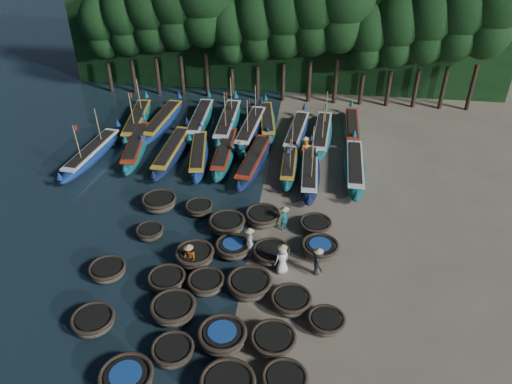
# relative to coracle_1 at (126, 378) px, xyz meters

# --- Properties ---
(ground) EXTENTS (120.00, 120.00, 0.00)m
(ground) POSITION_rel_coracle_1_xyz_m (3.85, 10.18, -0.44)
(ground) COLOR gray
(ground) RESTS_ON ground
(foliage_wall) EXTENTS (40.00, 3.00, 10.00)m
(foliage_wall) POSITION_rel_coracle_1_xyz_m (3.85, 33.68, 4.56)
(foliage_wall) COLOR black
(foliage_wall) RESTS_ON ground
(coracle_1) EXTENTS (2.81, 2.81, 0.75)m
(coracle_1) POSITION_rel_coracle_1_xyz_m (0.00, 0.00, 0.00)
(coracle_1) COLOR brown
(coracle_1) RESTS_ON ground
(coracle_2) EXTENTS (2.01, 2.01, 0.67)m
(coracle_2) POSITION_rel_coracle_1_xyz_m (1.52, 1.63, -0.05)
(coracle_2) COLOR brown
(coracle_2) RESTS_ON ground
(coracle_4) EXTENTS (2.24, 2.24, 0.74)m
(coracle_4) POSITION_rel_coracle_1_xyz_m (6.49, 0.73, -0.01)
(coracle_4) COLOR brown
(coracle_4) RESTS_ON ground
(coracle_5) EXTENTS (2.43, 2.43, 0.70)m
(coracle_5) POSITION_rel_coracle_1_xyz_m (-2.60, 2.80, -0.04)
(coracle_5) COLOR brown
(coracle_5) RESTS_ON ground
(coracle_6) EXTENTS (2.52, 2.52, 0.84)m
(coracle_6) POSITION_rel_coracle_1_xyz_m (0.93, 3.91, 0.05)
(coracle_6) COLOR brown
(coracle_6) RESTS_ON ground
(coracle_7) EXTENTS (2.27, 2.27, 0.85)m
(coracle_7) POSITION_rel_coracle_1_xyz_m (3.54, 2.60, 0.06)
(coracle_7) COLOR brown
(coracle_7) RESTS_ON ground
(coracle_8) EXTENTS (2.56, 2.56, 0.72)m
(coracle_8) POSITION_rel_coracle_1_xyz_m (5.82, 2.75, -0.02)
(coracle_8) COLOR brown
(coracle_8) RESTS_ON ground
(coracle_9) EXTENTS (2.19, 2.19, 0.66)m
(coracle_9) POSITION_rel_coracle_1_xyz_m (8.16, 4.16, -0.06)
(coracle_9) COLOR brown
(coracle_9) RESTS_ON ground
(coracle_10) EXTENTS (2.39, 2.39, 0.67)m
(coracle_10) POSITION_rel_coracle_1_xyz_m (-3.23, 6.20, -0.05)
(coracle_10) COLOR brown
(coracle_10) RESTS_ON ground
(coracle_11) EXTENTS (2.32, 2.32, 0.68)m
(coracle_11) POSITION_rel_coracle_1_xyz_m (0.04, 5.91, -0.05)
(coracle_11) COLOR brown
(coracle_11) RESTS_ON ground
(coracle_12) EXTENTS (1.98, 1.98, 0.71)m
(coracle_12) POSITION_rel_coracle_1_xyz_m (2.08, 5.92, -0.03)
(coracle_12) COLOR brown
(coracle_12) RESTS_ON ground
(coracle_13) EXTENTS (2.32, 2.32, 0.83)m
(coracle_13) POSITION_rel_coracle_1_xyz_m (4.29, 6.02, 0.04)
(coracle_13) COLOR brown
(coracle_13) RESTS_ON ground
(coracle_14) EXTENTS (2.04, 2.04, 0.73)m
(coracle_14) POSITION_rel_coracle_1_xyz_m (6.44, 5.21, -0.02)
(coracle_14) COLOR brown
(coracle_14) RESTS_ON ground
(coracle_15) EXTENTS (1.63, 1.63, 0.65)m
(coracle_15) POSITION_rel_coracle_1_xyz_m (-2.00, 9.60, -0.06)
(coracle_15) COLOR brown
(coracle_15) RESTS_ON ground
(coracle_16) EXTENTS (2.28, 2.28, 0.84)m
(coracle_16) POSITION_rel_coracle_1_xyz_m (1.06, 7.80, 0.05)
(coracle_16) COLOR brown
(coracle_16) RESTS_ON ground
(coracle_17) EXTENTS (2.03, 2.03, 0.80)m
(coracle_17) POSITION_rel_coracle_1_xyz_m (3.00, 8.72, 0.03)
(coracle_17) COLOR brown
(coracle_17) RESTS_ON ground
(coracle_18) EXTENTS (2.44, 2.44, 0.70)m
(coracle_18) POSITION_rel_coracle_1_xyz_m (5.12, 8.64, -0.03)
(coracle_18) COLOR brown
(coracle_18) RESTS_ON ground
(coracle_19) EXTENTS (2.41, 2.41, 0.76)m
(coracle_19) POSITION_rel_coracle_1_xyz_m (7.75, 9.32, 0.01)
(coracle_19) COLOR brown
(coracle_19) RESTS_ON ground
(coracle_20) EXTENTS (2.21, 2.21, 0.80)m
(coracle_20) POSITION_rel_coracle_1_xyz_m (-2.30, 12.48, 0.02)
(coracle_20) COLOR brown
(coracle_20) RESTS_ON ground
(coracle_21) EXTENTS (1.86, 1.86, 0.66)m
(coracle_21) POSITION_rel_coracle_1_xyz_m (0.28, 12.28, -0.06)
(coracle_21) COLOR brown
(coracle_21) RESTS_ON ground
(coracle_22) EXTENTS (2.34, 2.34, 0.84)m
(coracle_22) POSITION_rel_coracle_1_xyz_m (2.29, 10.77, 0.05)
(coracle_22) COLOR brown
(coracle_22) RESTS_ON ground
(coracle_23) EXTENTS (2.13, 2.13, 0.79)m
(coracle_23) POSITION_rel_coracle_1_xyz_m (4.29, 11.78, 0.02)
(coracle_23) COLOR brown
(coracle_23) RESTS_ON ground
(coracle_24) EXTENTS (1.93, 1.93, 0.68)m
(coracle_24) POSITION_rel_coracle_1_xyz_m (7.45, 11.44, -0.05)
(coracle_24) COLOR brown
(coracle_24) RESTS_ON ground
(long_boat_0) EXTENTS (2.51, 8.40, 3.60)m
(long_boat_0) POSITION_rel_coracle_1_xyz_m (-8.79, 17.61, 0.14)
(long_boat_0) COLOR navy
(long_boat_0) RESTS_ON ground
(long_boat_1) EXTENTS (2.68, 8.28, 1.47)m
(long_boat_1) POSITION_rel_coracle_1_xyz_m (-6.01, 19.12, 0.13)
(long_boat_1) COLOR #105B59
(long_boat_1) RESTS_ON ground
(long_boat_2) EXTENTS (1.76, 8.38, 1.48)m
(long_boat_2) POSITION_rel_coracle_1_xyz_m (-3.16, 18.66, 0.13)
(long_boat_2) COLOR #0F1F38
(long_boat_2) RESTS_ON ground
(long_boat_3) EXTENTS (2.61, 7.64, 1.36)m
(long_boat_3) POSITION_rel_coracle_1_xyz_m (-1.16, 18.51, 0.08)
(long_boat_3) COLOR navy
(long_boat_3) RESTS_ON ground
(long_boat_4) EXTENTS (1.67, 8.17, 1.44)m
(long_boat_4) POSITION_rel_coracle_1_xyz_m (0.65, 19.04, 0.11)
(long_boat_4) COLOR #105B59
(long_boat_4) RESTS_ON ground
(long_boat_5) EXTENTS (2.48, 8.30, 1.47)m
(long_boat_5) POSITION_rel_coracle_1_xyz_m (2.93, 18.14, 0.13)
(long_boat_5) COLOR #0F1F38
(long_boat_5) RESTS_ON ground
(long_boat_6) EXTENTS (1.33, 7.26, 3.08)m
(long_boat_6) POSITION_rel_coracle_1_xyz_m (5.42, 18.23, 0.05)
(long_boat_6) COLOR #105B59
(long_boat_6) RESTS_ON ground
(long_boat_7) EXTENTS (1.59, 8.08, 3.43)m
(long_boat_7) POSITION_rel_coracle_1_xyz_m (6.88, 17.15, 0.11)
(long_boat_7) COLOR #0F1F38
(long_boat_7) RESTS_ON ground
(long_boat_8) EXTENTS (1.59, 8.40, 1.48)m
(long_boat_8) POSITION_rel_coracle_1_xyz_m (9.94, 18.07, 0.13)
(long_boat_8) COLOR #105B59
(long_boat_8) RESTS_ON ground
(long_boat_9) EXTENTS (2.56, 8.64, 3.70)m
(long_boat_9) POSITION_rel_coracle_1_xyz_m (-7.28, 23.15, 0.15)
(long_boat_9) COLOR #105B59
(long_boat_9) RESTS_ON ground
(long_boat_10) EXTENTS (2.24, 8.60, 1.52)m
(long_boat_10) POSITION_rel_coracle_1_xyz_m (-5.25, 23.41, 0.14)
(long_boat_10) COLOR navy
(long_boat_10) RESTS_ON ground
(long_boat_11) EXTENTS (1.68, 8.49, 1.49)m
(long_boat_11) POSITION_rel_coracle_1_xyz_m (-2.29, 24.09, 0.13)
(long_boat_11) COLOR #105B59
(long_boat_11) RESTS_ON ground
(long_boat_12) EXTENTS (1.75, 9.19, 3.90)m
(long_boat_12) POSITION_rel_coracle_1_xyz_m (0.06, 23.74, 0.18)
(long_boat_12) COLOR #105B59
(long_boat_12) RESTS_ON ground
(long_boat_13) EXTENTS (2.23, 8.70, 3.71)m
(long_boat_13) POSITION_rel_coracle_1_xyz_m (2.03, 22.97, 0.15)
(long_boat_13) COLOR #0F1F38
(long_boat_13) RESTS_ON ground
(long_boat_14) EXTENTS (2.49, 7.74, 1.38)m
(long_boat_14) POSITION_rel_coracle_1_xyz_m (3.14, 24.58, 0.09)
(long_boat_14) COLOR #105B59
(long_boat_14) RESTS_ON ground
(long_boat_15) EXTENTS (2.27, 8.06, 1.43)m
(long_boat_15) POSITION_rel_coracle_1_xyz_m (5.64, 22.84, 0.11)
(long_boat_15) COLOR navy
(long_boat_15) RESTS_ON ground
(long_boat_16) EXTENTS (1.98, 8.51, 3.62)m
(long_boat_16) POSITION_rel_coracle_1_xyz_m (7.61, 22.73, 0.14)
(long_boat_16) COLOR #105B59
(long_boat_16) RESTS_ON ground
(long_boat_17) EXTENTS (1.37, 7.53, 1.33)m
(long_boat_17) POSITION_rel_coracle_1_xyz_m (9.95, 24.37, 0.07)
(long_boat_17) COLOR #105B59
(long_boat_17) RESTS_ON ground
(fisherman_0) EXTENTS (1.02, 0.98, 1.96)m
(fisherman_0) POSITION_rel_coracle_1_xyz_m (5.79, 7.65, 0.50)
(fisherman_0) COLOR white
(fisherman_0) RESTS_ON ground
(fisherman_1) EXTENTS (0.65, 0.64, 1.71)m
(fisherman_1) POSITION_rel_coracle_1_xyz_m (5.61, 11.33, 0.44)
(fisherman_1) COLOR #176260
(fisherman_1) RESTS_ON ground
(fisherman_2) EXTENTS (0.97, 0.95, 1.77)m
(fisherman_2) POSITION_rel_coracle_1_xyz_m (0.93, 7.23, 0.41)
(fisherman_2) COLOR #BB6119
(fisherman_2) RESTS_ON ground
(fisherman_3) EXTENTS (0.95, 1.20, 1.83)m
(fisherman_3) POSITION_rel_coracle_1_xyz_m (7.64, 7.75, 0.42)
(fisherman_3) COLOR black
(fisherman_3) RESTS_ON ground
(fisherman_4) EXTENTS (0.56, 1.09, 1.98)m
(fisherman_4) POSITION_rel_coracle_1_xyz_m (3.92, 8.75, 0.51)
(fisherman_4) COLOR white
(fisherman_4) RESTS_ON ground
(fisherman_5) EXTENTS (1.52, 1.48, 1.93)m
(fisherman_5) POSITION_rel_coracle_1_xyz_m (1.95, 18.52, 0.46)
(fisherman_5) COLOR #176260
(fisherman_5) RESTS_ON ground
(fisherman_6) EXTENTS (0.96, 1.03, 1.97)m
(fisherman_6) POSITION_rel_coracle_1_xyz_m (6.42, 19.72, 0.50)
(fisherman_6) COLOR #BB6119
(fisherman_6) RESTS_ON ground
(tree_0) EXTENTS (3.68, 3.68, 8.68)m
(tree_0) POSITION_rel_coracle_1_xyz_m (-12.15, 30.18, 5.53)
(tree_0) COLOR black
(tree_0) RESTS_ON ground
(tree_1) EXTENTS (4.09, 4.09, 9.65)m
(tree_1) POSITION_rel_coracle_1_xyz_m (-9.85, 30.18, 6.21)
(tree_1) COLOR black
(tree_1) RESTS_ON ground
(tree_2) EXTENTS (4.51, 4.51, 10.63)m
(tree_2) POSITION_rel_coracle_1_xyz_m (-7.55, 30.18, 6.89)
(tree_2) COLOR black
(tree_2) RESTS_ON ground
(tree_3) EXTENTS (4.92, 4.92, 11.60)m
(tree_3) POSITION_rel_coracle_1_xyz_m (-5.25, 30.18, 7.56)
(tree_3) COLOR black
(tree_3) RESTS_ON ground
(tree_5) EXTENTS (3.68, 3.68, 8.68)m
(tree_5) POSITION_rel_coracle_1_xyz_m (-0.65, 30.18, 5.53)
(tree_5) COLOR black
(tree_5) RESTS_ON ground
(tree_6) EXTENTS (4.09, 4.09, 9.65)m
(tree_6) POSITION_rel_coracle_1_xyz_m (1.65, 30.18, 6.21)
(tree_6) COLOR black
(tree_6) RESTS_ON ground
(tree_7) EXTENTS (4.51, 4.51, 10.63)m
(tree_7) POSITION_rel_coracle_1_xyz_m (3.95, 30.18, 6.89)
(tree_7) COLOR black
(tree_7) RESTS_ON ground
(tree_8) EXTENTS (4.92, 4.92, 11.60)m
(tree_8) POSITION_rel_coracle_1_xyz_m (6.25, 30.18, 7.56)
(tree_8) COLOR black
(tree_8) RESTS_ON ground
(tree_9) EXTENTS (5.34, 5.34, 12.58)m
(tree_9) POSITION_rel_coracle_1_xyz_m (8.55, 30.18, 8.24)
(tree_9) COLOR black
(tree_9) RESTS_ON ground
(tree_10) EXTENTS (3.68, 3.68, 8.68)m
(tree_10) POSITION_rel_coracle_1_xyz_m (10.85, 30.18, 5.53)
(tree_10) COLOR black
(tree_10) RESTS_ON ground
(tree_11) EXTENTS (4.09, 4.09, 9.65)m
(tree_11) POSITION_rel_coracle_1_xyz_m (13.15, 30.18, 6.21)
(tree_11) COLOR black
(tree_11) RESTS_ON ground
(tree_12) EXTENTS (4.51, 4.51, 10.63)m
(tree_12) POSITION_rel_coracle_1_xyz_m (15.45, 30.18, 6.89)
(tree_12) COLOR black
(tree_12) RESTS_ON ground
(tree_13) EXTENTS (4.92, 4.92, 11.60)m
(tree_13) POSITION_rel_coracle_1_xyz_m (17.75, 30.18, 7.56)
(tree_13) COLOR black
(tree_13) RESTS_ON ground
(tree_14) EXTENTS (5.34, 5.34, 12.58)m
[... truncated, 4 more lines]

